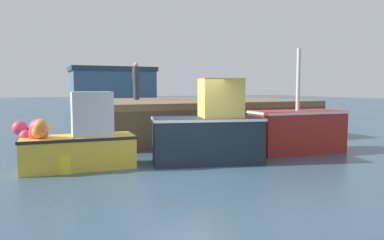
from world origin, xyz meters
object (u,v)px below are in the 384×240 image
(fishing_boat_near_right, at_px, (210,131))
(mooring_buoy_foreground, at_px, (64,159))
(fishing_boat_near_left, at_px, (78,140))
(fishing_boat_mid, at_px, (297,130))
(dockworker, at_px, (136,81))

(fishing_boat_near_right, xyz_separation_m, mooring_buoy_foreground, (-4.13, 0.40, -0.62))
(fishing_boat_near_left, height_order, fishing_boat_near_right, fishing_boat_near_right)
(mooring_buoy_foreground, bearing_deg, fishing_boat_mid, -0.12)
(dockworker, height_order, mooring_buoy_foreground, dockworker)
(fishing_boat_near_right, bearing_deg, dockworker, 92.45)
(fishing_boat_mid, bearing_deg, fishing_boat_near_left, 177.32)
(fishing_boat_near_left, xyz_separation_m, fishing_boat_near_right, (3.73, -0.72, 0.17))
(fishing_boat_near_right, height_order, dockworker, dockworker)
(fishing_boat_near_right, bearing_deg, mooring_buoy_foreground, 174.53)
(mooring_buoy_foreground, bearing_deg, fishing_boat_near_right, -5.47)
(fishing_boat_near_left, height_order, fishing_boat_mid, fishing_boat_mid)
(mooring_buoy_foreground, bearing_deg, dockworker, 60.97)
(fishing_boat_near_right, xyz_separation_m, fishing_boat_mid, (3.58, 0.38, -0.20))
(fishing_boat_near_right, distance_m, fishing_boat_mid, 3.60)
(fishing_boat_mid, bearing_deg, dockworker, 119.42)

